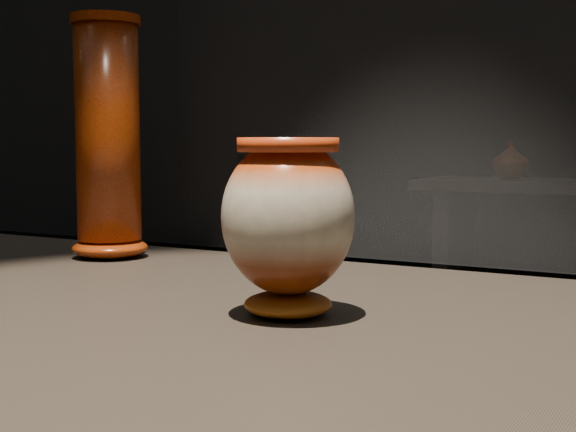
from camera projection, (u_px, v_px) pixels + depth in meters
name	position (u px, v px, depth m)	size (l,w,h in m)	color
main_vase	(288.00, 219.00, 0.84)	(0.17, 0.17, 0.19)	#6C2609
tall_vase	(108.00, 142.00, 1.27)	(0.16, 0.16, 0.38)	#A63C0B
back_vase_left	(510.00, 160.00, 4.04)	(0.18, 0.18, 0.19)	brown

